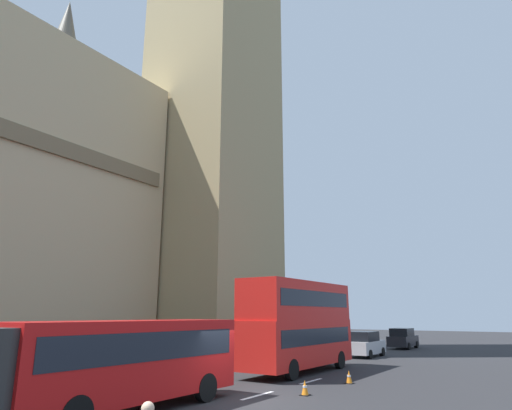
% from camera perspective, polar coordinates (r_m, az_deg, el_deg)
% --- Properties ---
extents(ground_plane, '(160.00, 160.00, 0.00)m').
position_cam_1_polar(ground_plane, '(17.63, -2.60, -24.19)').
color(ground_plane, '#262628').
extents(double_decker_bus, '(9.06, 2.54, 4.90)m').
position_cam_1_polar(double_decker_bus, '(25.74, 5.58, -14.88)').
color(double_decker_bus, red).
rests_on(double_decker_bus, ground_plane).
extents(sedan_lead, '(4.40, 1.86, 1.85)m').
position_cam_1_polar(sedan_lead, '(35.86, 13.99, -17.18)').
color(sedan_lead, '#B7B7BC').
rests_on(sedan_lead, ground_plane).
extents(sedan_trailing, '(4.40, 1.86, 1.85)m').
position_cam_1_polar(sedan_trailing, '(45.32, 18.59, -16.14)').
color(sedan_trailing, black).
rests_on(sedan_trailing, ground_plane).
extents(traffic_cone_west, '(0.36, 0.36, 0.58)m').
position_cam_1_polar(traffic_cone_west, '(18.89, 6.38, -22.57)').
color(traffic_cone_west, black).
rests_on(traffic_cone_west, ground_plane).
extents(traffic_cone_middle, '(0.36, 0.36, 0.58)m').
position_cam_1_polar(traffic_cone_middle, '(22.23, 12.02, -21.07)').
color(traffic_cone_middle, black).
rests_on(traffic_cone_middle, ground_plane).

